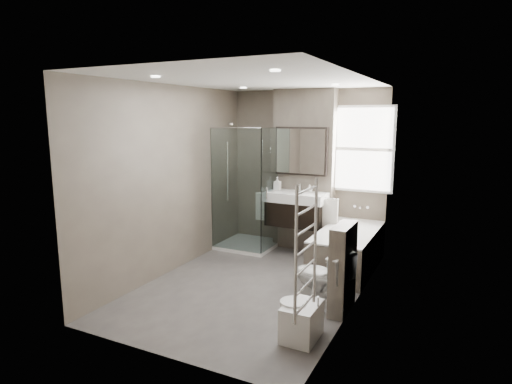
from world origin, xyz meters
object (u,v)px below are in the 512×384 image
Objects in this scene: vanity at (296,209)px; toilet at (322,277)px; bathtub at (348,248)px; bidet at (301,320)px.

toilet is at bearing -59.90° from vanity.
vanity is 1.97m from toilet.
bathtub is (0.92, -0.33, -0.43)m from vanity.
bathtub is at bearing -19.37° from vanity.
toilet is (0.97, -1.67, -0.39)m from vanity.
bidet is (1.01, -2.46, -0.55)m from vanity.
vanity is 2.03× the size of bidet.
toilet is at bearing -88.09° from bathtub.
bathtub is at bearing -158.66° from toilet.
vanity reaches higher than toilet.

